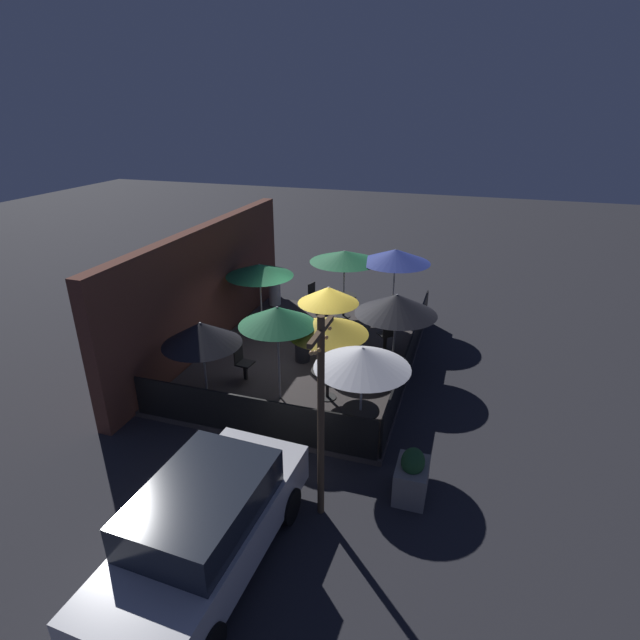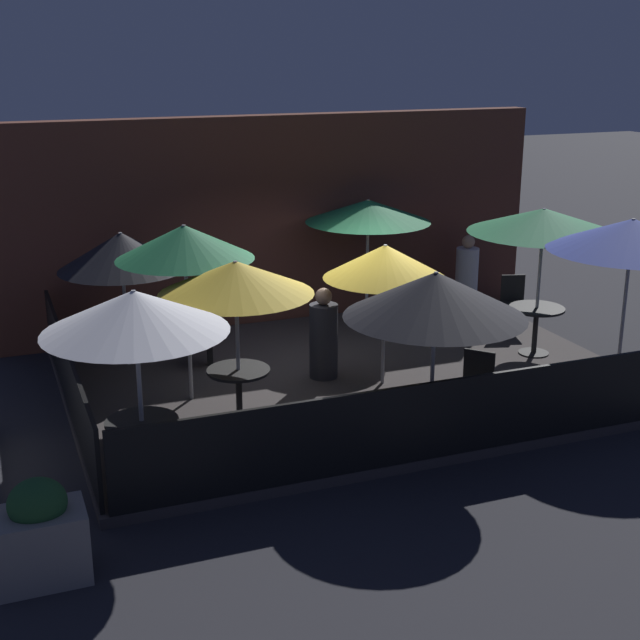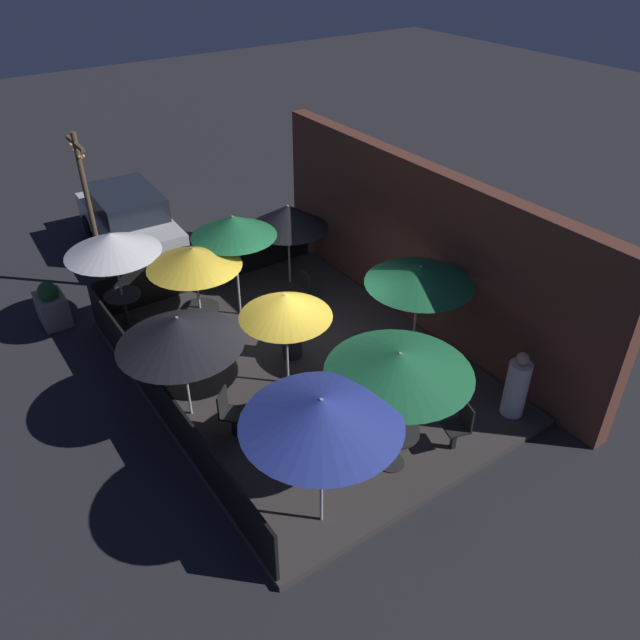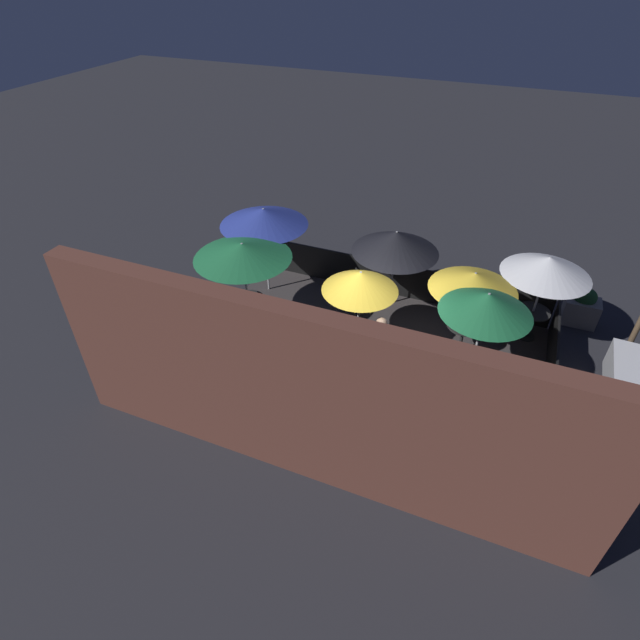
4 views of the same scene
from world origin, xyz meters
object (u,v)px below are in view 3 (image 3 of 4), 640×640
object	(u,v)px
patio_umbrella_8	(233,226)
patio_umbrella_5	(321,412)
patio_umbrella_6	(179,331)
dining_table_0	(393,437)
patio_chair_1	(301,289)
planter_box	(52,305)
patron_0	(517,387)
light_post	(89,206)
patio_umbrella_0	(399,363)
dining_table_1	(201,314)
patio_umbrella_1	(193,257)
parked_car_0	(129,219)
patio_umbrella_2	(112,243)
dining_table_2	(124,301)
patio_umbrella_7	(288,217)
patio_chair_0	(230,412)
patio_umbrella_4	(285,305)
patio_umbrella_3	(420,275)
patio_chair_2	(459,425)
patron_1	(292,332)

from	to	relation	value
patio_umbrella_8	patio_umbrella_5	bearing A→B (deg)	-16.85
patio_umbrella_6	dining_table_0	distance (m)	3.93
patio_chair_1	planter_box	distance (m)	5.54
patron_0	light_post	size ratio (longest dim) A/B	0.35
patio_umbrella_0	dining_table_1	size ratio (longest dim) A/B	2.88
patio_umbrella_1	parked_car_0	world-z (taller)	patio_umbrella_1
patio_umbrella_2	light_post	bearing A→B (deg)	174.38
dining_table_2	patio_umbrella_0	bearing A→B (deg)	18.20
patio_umbrella_8	patron_0	distance (m)	6.42
patio_umbrella_1	patio_umbrella_2	size ratio (longest dim) A/B	0.97
patio_umbrella_5	patio_umbrella_2	bearing A→B (deg)	-175.58
patio_umbrella_8	patio_umbrella_7	bearing A→B (deg)	108.48
patio_umbrella_5	patio_chair_0	bearing A→B (deg)	-173.89
patio_umbrella_5	patio_umbrella_4	bearing A→B (deg)	156.51
light_post	parked_car_0	xyz separation A→B (m)	(-1.63, 1.32, -1.29)
patio_umbrella_2	patio_umbrella_5	size ratio (longest dim) A/B	0.92
dining_table_1	dining_table_2	world-z (taller)	dining_table_2
patio_umbrella_6	patron_0	distance (m)	5.98
dining_table_2	patio_chair_0	world-z (taller)	patio_chair_0
patio_umbrella_3	patio_chair_1	world-z (taller)	patio_umbrella_3
patio_umbrella_2	dining_table_2	world-z (taller)	patio_umbrella_2
patio_umbrella_0	dining_table_0	bearing A→B (deg)	176.42
patio_chair_0	planter_box	size ratio (longest dim) A/B	0.93
patio_chair_2	light_post	distance (m)	9.53
patio_umbrella_7	planter_box	bearing A→B (deg)	-107.82
patio_umbrella_2	dining_table_1	size ratio (longest dim) A/B	2.79
patio_umbrella_3	patio_umbrella_8	size ratio (longest dim) A/B	0.91
parked_car_0	patio_chair_0	bearing A→B (deg)	-6.41
patio_chair_2	patron_0	world-z (taller)	patron_0
patio_chair_0	patio_chair_1	world-z (taller)	patio_chair_0
patio_umbrella_0	parked_car_0	distance (m)	10.28
patio_umbrella_3	patio_umbrella_2	bearing A→B (deg)	-136.89
patio_umbrella_4	parked_car_0	size ratio (longest dim) A/B	0.47
dining_table_0	patio_chair_2	xyz separation A→B (m)	(0.35, 1.15, -0.09)
patio_umbrella_0	patio_umbrella_3	xyz separation A→B (m)	(-1.90, 2.14, -0.09)
dining_table_2	light_post	size ratio (longest dim) A/B	0.21
patio_umbrella_2	patio_umbrella_8	xyz separation A→B (m)	(1.05, 2.25, 0.19)
patio_umbrella_2	light_post	world-z (taller)	light_post
patio_umbrella_2	patio_umbrella_7	size ratio (longest dim) A/B	1.09
patio_chair_1	patron_1	xyz separation A→B (m)	(1.41, -1.13, 0.10)
dining_table_0	patio_chair_1	xyz separation A→B (m)	(-4.83, 1.38, -0.10)
patio_umbrella_3	patron_1	bearing A→B (deg)	-128.86
patio_umbrella_4	dining_table_2	distance (m)	4.31
patio_umbrella_1	patio_chair_0	bearing A→B (deg)	-16.66
patio_umbrella_2	dining_table_0	size ratio (longest dim) A/B	2.60
patron_0	patio_umbrella_8	bearing A→B (deg)	171.21
patio_chair_2	light_post	xyz separation A→B (m)	(-8.89, -3.07, 1.51)
patio_chair_1	light_post	distance (m)	5.19
patio_umbrella_1	dining_table_1	world-z (taller)	patio_umbrella_1
patio_umbrella_0	dining_table_2	world-z (taller)	patio_umbrella_0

